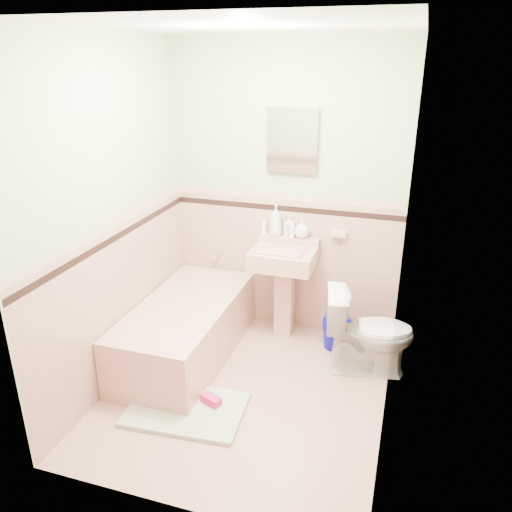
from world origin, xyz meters
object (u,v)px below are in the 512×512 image
(soap_bottle_left, at_px, (276,220))
(soap_bottle_right, at_px, (302,228))
(toilet, at_px, (369,332))
(medicine_cabinet, at_px, (292,141))
(soap_bottle_mid, at_px, (290,226))
(bucket, at_px, (336,334))
(sink, at_px, (283,294))
(bathtub, at_px, (186,331))
(shoe, at_px, (211,400))

(soap_bottle_left, height_order, soap_bottle_right, soap_bottle_left)
(soap_bottle_right, bearing_deg, toilet, -35.61)
(medicine_cabinet, bearing_deg, soap_bottle_mid, -85.93)
(bucket, bearing_deg, medicine_cabinet, 153.71)
(toilet, bearing_deg, bucket, 36.78)
(bucket, bearing_deg, sink, 176.47)
(bathtub, distance_m, soap_bottle_left, 1.21)
(toilet, bearing_deg, bathtub, 88.68)
(bathtub, distance_m, bucket, 1.27)
(sink, bearing_deg, shoe, -101.84)
(medicine_cabinet, relative_size, shoe, 3.40)
(bathtub, height_order, sink, sink)
(sink, xyz_separation_m, medicine_cabinet, (0.00, 0.21, 1.28))
(sink, bearing_deg, soap_bottle_right, 58.49)
(medicine_cabinet, xyz_separation_m, soap_bottle_right, (0.11, -0.03, -0.73))
(medicine_cabinet, relative_size, toilet, 0.74)
(bathtub, distance_m, sink, 0.88)
(bathtub, bearing_deg, soap_bottle_mid, 46.15)
(soap_bottle_mid, distance_m, toilet, 1.11)
(bathtub, bearing_deg, soap_bottle_right, 41.94)
(bathtub, xyz_separation_m, soap_bottle_mid, (0.68, 0.71, 0.76))
(soap_bottle_left, distance_m, shoe, 1.61)
(sink, relative_size, bucket, 3.36)
(sink, distance_m, bucket, 0.57)
(soap_bottle_mid, bearing_deg, sink, -90.68)
(soap_bottle_right, relative_size, shoe, 1.13)
(soap_bottle_right, bearing_deg, medicine_cabinet, 164.79)
(soap_bottle_left, xyz_separation_m, soap_bottle_mid, (0.12, 0.00, -0.04))
(soap_bottle_mid, bearing_deg, medicine_cabinet, 94.07)
(sink, xyz_separation_m, bucket, (0.49, -0.03, -0.29))
(soap_bottle_mid, bearing_deg, bathtub, -133.85)
(toilet, relative_size, bucket, 2.78)
(medicine_cabinet, xyz_separation_m, soap_bottle_mid, (0.00, -0.03, -0.72))
(soap_bottle_right, bearing_deg, bathtub, -138.06)
(soap_bottle_left, xyz_separation_m, soap_bottle_right, (0.23, 0.00, -0.05))
(shoe, bearing_deg, sink, 101.14)
(soap_bottle_mid, relative_size, shoe, 1.27)
(medicine_cabinet, relative_size, bucket, 2.06)
(bathtub, bearing_deg, medicine_cabinet, 47.42)
(soap_bottle_left, height_order, soap_bottle_mid, soap_bottle_left)
(soap_bottle_right, height_order, bucket, soap_bottle_right)
(bathtub, relative_size, sink, 1.80)
(bathtub, bearing_deg, soap_bottle_left, 51.71)
(bucket, height_order, shoe, bucket)
(soap_bottle_mid, bearing_deg, soap_bottle_right, 0.00)
(toilet, distance_m, shoe, 1.32)
(soap_bottle_left, bearing_deg, bathtub, -128.29)
(bathtub, relative_size, soap_bottle_left, 5.54)
(sink, bearing_deg, soap_bottle_left, 123.56)
(soap_bottle_right, xyz_separation_m, shoe, (-0.34, -1.28, -0.91))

